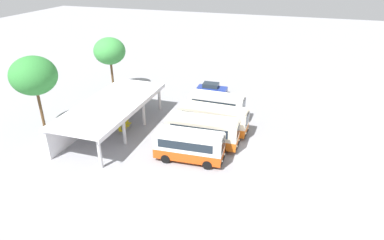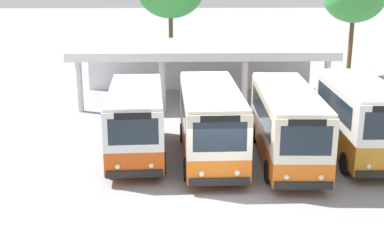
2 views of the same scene
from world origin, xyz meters
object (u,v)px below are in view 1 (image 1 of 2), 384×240
city_bus_second_in_row (202,130)px  parked_car_flank (212,88)px  city_bus_nearest_orange (189,145)px  city_bus_fourth_amber (217,106)px  waiting_chair_end_by_column (121,130)px  waiting_chair_second_from_end (124,128)px  waiting_chair_fourth_seat (128,123)px  waiting_chair_middle_seat (127,125)px  city_bus_middle_cream (213,118)px

city_bus_second_in_row → parked_car_flank: bearing=11.1°
city_bus_nearest_orange → city_bus_fourth_amber: 9.51m
city_bus_fourth_amber → waiting_chair_end_by_column: (-6.87, 9.14, -1.28)m
waiting_chair_second_from_end → waiting_chair_fourth_seat: 1.28m
city_bus_fourth_amber → waiting_chair_middle_seat: 10.75m
waiting_chair_second_from_end → waiting_chair_middle_seat: size_ratio=1.00×
waiting_chair_end_by_column → waiting_chair_second_from_end: size_ratio=1.00×
waiting_chair_end_by_column → waiting_chair_fourth_seat: size_ratio=1.00×
city_bus_middle_cream → city_bus_fourth_amber: size_ratio=1.18×
city_bus_middle_cream → waiting_chair_middle_seat: size_ratio=9.17×
city_bus_fourth_amber → city_bus_second_in_row: bearing=-178.9°
city_bus_middle_cream → city_bus_nearest_orange: bearing=174.1°
parked_car_flank → waiting_chair_fourth_seat: bearing=153.6°
waiting_chair_end_by_column → waiting_chair_second_from_end: (0.64, -0.03, 0.00)m
city_bus_middle_cream → waiting_chair_fourth_seat: 9.82m
city_bus_middle_cream → parked_car_flank: city_bus_middle_cream is taller
waiting_chair_fourth_seat → waiting_chair_second_from_end: bearing=-176.1°
city_bus_second_in_row → city_bus_middle_cream: bearing=-4.8°
city_bus_nearest_orange → city_bus_fourth_amber: bearing=-1.6°
parked_car_flank → waiting_chair_second_from_end: size_ratio=4.95×
waiting_chair_end_by_column → parked_car_flank: bearing=-23.3°
waiting_chair_second_from_end → waiting_chair_fourth_seat: bearing=3.9°
city_bus_middle_cream → waiting_chair_second_from_end: size_ratio=9.17×
city_bus_nearest_orange → waiting_chair_second_from_end: 9.50m
city_bus_middle_cream → waiting_chair_second_from_end: city_bus_middle_cream is taller
waiting_chair_second_from_end → city_bus_fourth_amber: bearing=-55.6°
city_bus_second_in_row → city_bus_middle_cream: city_bus_second_in_row is taller
parked_car_flank → waiting_chair_second_from_end: 15.70m
waiting_chair_end_by_column → city_bus_middle_cream: bearing=-68.8°
waiting_chair_middle_seat → city_bus_nearest_orange: bearing=-113.9°
waiting_chair_fourth_seat → waiting_chair_end_by_column: bearing=-178.3°
city_bus_nearest_orange → city_bus_middle_cream: bearing=-5.9°
city_bus_fourth_amber → waiting_chair_fourth_seat: 10.53m
city_bus_nearest_orange → waiting_chair_end_by_column: bearing=73.5°
city_bus_second_in_row → waiting_chair_end_by_column: 9.36m
parked_car_flank → waiting_chair_second_from_end: (-14.33, 6.40, -0.30)m
waiting_chair_middle_seat → city_bus_fourth_amber: bearing=-58.4°
parked_car_flank → waiting_chair_middle_seat: parked_car_flank is taller
city_bus_fourth_amber → waiting_chair_second_from_end: city_bus_fourth_amber is taller
city_bus_middle_cream → waiting_chair_fourth_seat: city_bus_middle_cream is taller
city_bus_nearest_orange → waiting_chair_middle_seat: size_ratio=7.88×
city_bus_second_in_row → parked_car_flank: size_ratio=1.78×
waiting_chair_middle_seat → waiting_chair_second_from_end: bearing=177.5°
waiting_chair_end_by_column → waiting_chair_middle_seat: 1.27m
city_bus_middle_cream → parked_car_flank: 11.71m
city_bus_fourth_amber → waiting_chair_second_from_end: 11.11m
city_bus_nearest_orange → parked_car_flank: (17.60, 2.45, -0.84)m
city_bus_nearest_orange → waiting_chair_fourth_seat: 10.09m
parked_car_flank → waiting_chair_fourth_seat: 14.58m
city_bus_nearest_orange → parked_car_flank: bearing=7.9°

